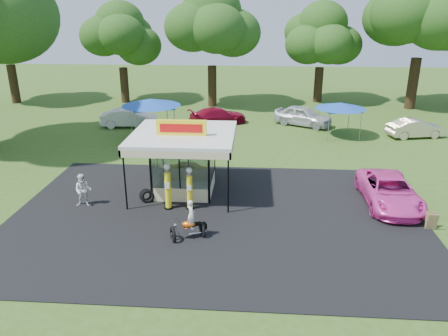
{
  "coord_description": "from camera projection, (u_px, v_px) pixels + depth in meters",
  "views": [
    {
      "loc": [
        1.74,
        -17.06,
        9.63
      ],
      "look_at": [
        0.23,
        4.0,
        1.81
      ],
      "focal_mm": 35.0,
      "sensor_mm": 36.0,
      "label": 1
    }
  ],
  "objects": [
    {
      "name": "oak_far_c",
      "position": [
        212.0,
        32.0,
        42.49
      ],
      "size": [
        9.77,
        9.77,
        11.51
      ],
      "color": "black",
      "rests_on": "ground"
    },
    {
      "name": "bg_car_e",
      "position": [
        416.0,
        128.0,
        34.0
      ],
      "size": [
        4.6,
        2.46,
        1.44
      ],
      "primitive_type": "imported",
      "rotation": [
        0.0,
        0.0,
        1.8
      ],
      "color": "#C3B895",
      "rests_on": "ground"
    },
    {
      "name": "oak_far_e",
      "position": [
        423.0,
        16.0,
        40.89
      ],
      "size": [
        11.59,
        11.59,
        13.8
      ],
      "color": "black",
      "rests_on": "ground"
    },
    {
      "name": "bg_car_a",
      "position": [
        129.0,
        118.0,
        36.99
      ],
      "size": [
        4.86,
        2.13,
        1.55
      ],
      "primitive_type": "imported",
      "rotation": [
        0.0,
        0.0,
        1.67
      ],
      "color": "silver",
      "rests_on": "ground"
    },
    {
      "name": "gas_pump_left",
      "position": [
        168.0,
        187.0,
        21.72
      ],
      "size": [
        0.46,
        0.46,
        2.44
      ],
      "color": "black",
      "rests_on": "ground"
    },
    {
      "name": "kiosk_car",
      "position": [
        191.0,
        169.0,
        26.12
      ],
      "size": [
        2.82,
        1.13,
        0.96
      ],
      "primitive_type": "imported",
      "rotation": [
        0.0,
        0.0,
        1.57
      ],
      "color": "yellow",
      "rests_on": "ground"
    },
    {
      "name": "motorcycle",
      "position": [
        190.0,
        223.0,
        19.09
      ],
      "size": [
        1.66,
        1.28,
        1.89
      ],
      "rotation": [
        0.0,
        0.0,
        0.42
      ],
      "color": "black",
      "rests_on": "ground"
    },
    {
      "name": "spectator_west",
      "position": [
        83.0,
        190.0,
        22.15
      ],
      "size": [
        0.92,
        0.76,
        1.73
      ],
      "primitive_type": "imported",
      "rotation": [
        0.0,
        0.0,
        0.13
      ],
      "color": "white",
      "rests_on": "ground"
    },
    {
      "name": "gas_pump_right",
      "position": [
        190.0,
        189.0,
        21.71
      ],
      "size": [
        0.42,
        0.42,
        2.25
      ],
      "color": "black",
      "rests_on": "ground"
    },
    {
      "name": "oak_far_a",
      "position": [
        5.0,
        33.0,
        44.09
      ],
      "size": [
        9.38,
        9.38,
        11.12
      ],
      "color": "black",
      "rests_on": "ground"
    },
    {
      "name": "tent_west",
      "position": [
        151.0,
        103.0,
        32.99
      ],
      "size": [
        4.45,
        4.45,
        3.11
      ],
      "rotation": [
        0.0,
        0.0,
        0.38
      ],
      "color": "gray",
      "rests_on": "ground"
    },
    {
      "name": "oak_far_d",
      "position": [
        322.0,
        40.0,
        44.85
      ],
      "size": [
        8.45,
        8.45,
        10.05
      ],
      "color": "black",
      "rests_on": "ground"
    },
    {
      "name": "a_frame_sign",
      "position": [
        432.0,
        221.0,
        19.92
      ],
      "size": [
        0.47,
        0.42,
        0.84
      ],
      "rotation": [
        0.0,
        0.0,
        -0.01
      ],
      "color": "#593819",
      "rests_on": "ground"
    },
    {
      "name": "pink_sedan",
      "position": [
        389.0,
        191.0,
        22.36
      ],
      "size": [
        2.5,
        5.41,
        1.5
      ],
      "primitive_type": "imported",
      "rotation": [
        0.0,
        0.0,
        0.0
      ],
      "color": "#FC44B7",
      "rests_on": "ground"
    },
    {
      "name": "tent_east",
      "position": [
        341.0,
        106.0,
        33.62
      ],
      "size": [
        3.86,
        3.86,
        2.7
      ],
      "rotation": [
        0.0,
        0.0,
        0.16
      ],
      "color": "gray",
      "rests_on": "ground"
    },
    {
      "name": "spare_tires",
      "position": [
        147.0,
        196.0,
        22.76
      ],
      "size": [
        0.91,
        0.75,
        0.74
      ],
      "rotation": [
        0.0,
        0.0,
        0.4
      ],
      "color": "black",
      "rests_on": "ground"
    },
    {
      "name": "asphalt_apron",
      "position": [
        216.0,
        216.0,
        21.28
      ],
      "size": [
        20.0,
        14.0,
        0.04
      ],
      "primitive_type": "cube",
      "color": "black",
      "rests_on": "ground"
    },
    {
      "name": "bg_car_b",
      "position": [
        218.0,
        116.0,
        37.74
      ],
      "size": [
        5.41,
        4.3,
        1.47
      ],
      "primitive_type": "imported",
      "rotation": [
        0.0,
        0.0,
        2.09
      ],
      "color": "maroon",
      "rests_on": "ground"
    },
    {
      "name": "gas_station_kiosk",
      "position": [
        184.0,
        161.0,
        23.6
      ],
      "size": [
        5.4,
        5.4,
        4.18
      ],
      "color": "white",
      "rests_on": "ground"
    },
    {
      "name": "ground",
      "position": [
        212.0,
        237.0,
        19.42
      ],
      "size": [
        120.0,
        120.0,
        0.0
      ],
      "primitive_type": "plane",
      "color": "#36541A",
      "rests_on": "ground"
    },
    {
      "name": "bg_car_c",
      "position": [
        303.0,
        116.0,
        37.35
      ],
      "size": [
        5.27,
        4.12,
        1.68
      ],
      "primitive_type": "imported",
      "rotation": [
        0.0,
        0.0,
        1.06
      ],
      "color": "silver",
      "rests_on": "ground"
    },
    {
      "name": "oak_far_b",
      "position": [
        121.0,
        40.0,
        44.6
      ],
      "size": [
        8.43,
        8.43,
        10.06
      ],
      "color": "black",
      "rests_on": "ground"
    }
  ]
}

